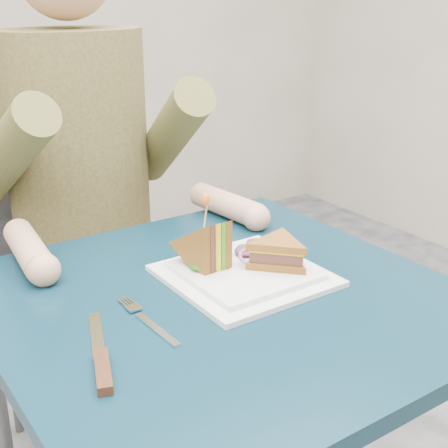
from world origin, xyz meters
TOP-DOWN VIEW (x-y plane):
  - table at (0.00, 0.00)m, footprint 0.75×0.75m
  - chair at (0.00, 0.70)m, footprint 0.42×0.40m
  - diner at (-0.00, 0.59)m, footprint 0.54×0.59m
  - plate at (0.07, 0.03)m, footprint 0.26×0.26m
  - sandwich_flat at (0.12, 0.00)m, footprint 0.17×0.17m
  - sandwich_upright at (0.02, 0.07)m, footprint 0.08×0.13m
  - fork at (-0.15, -0.01)m, footprint 0.02×0.18m
  - knife at (-0.26, -0.08)m, footprint 0.09×0.21m
  - toothpick at (0.02, 0.07)m, footprint 0.01×0.01m
  - toothpick_frill at (0.02, 0.07)m, footprint 0.01×0.01m
  - lettuce_spill at (0.07, 0.04)m, footprint 0.15×0.13m
  - onion_ring at (0.08, 0.03)m, footprint 0.04×0.04m

SIDE VIEW (x-z plane):
  - chair at x=0.00m, z-range 0.08..1.01m
  - table at x=0.00m, z-range 0.29..1.02m
  - fork at x=-0.15m, z-range 0.73..0.74m
  - knife at x=-0.26m, z-range 0.73..0.74m
  - plate at x=0.07m, z-range 0.73..0.75m
  - lettuce_spill at x=0.07m, z-range 0.75..0.77m
  - onion_ring at x=0.08m, z-range 0.75..0.78m
  - sandwich_flat at x=0.12m, z-range 0.75..0.80m
  - sandwich_upright at x=0.02m, z-range 0.72..0.85m
  - toothpick at x=0.02m, z-range 0.82..0.88m
  - toothpick_frill at x=0.02m, z-range 0.87..0.89m
  - diner at x=0.00m, z-range 0.54..1.29m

